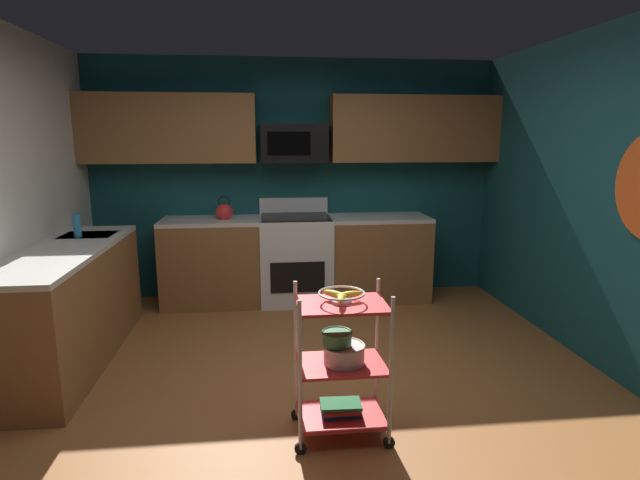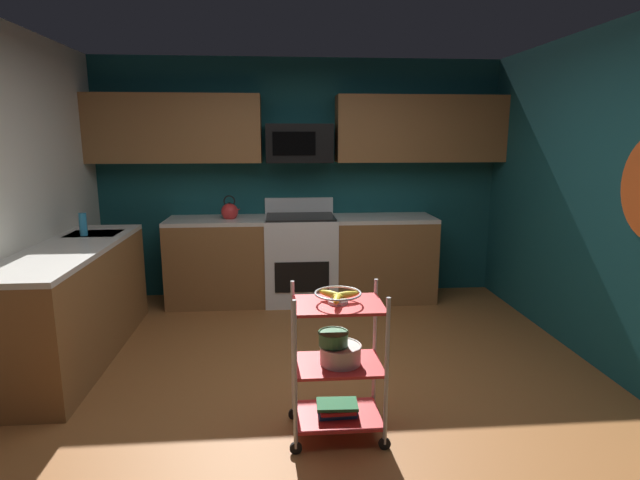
# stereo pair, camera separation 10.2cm
# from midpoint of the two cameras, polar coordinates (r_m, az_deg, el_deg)

# --- Properties ---
(floor) EXTENTS (4.40, 4.80, 0.04)m
(floor) POSITION_cam_midpoint_polar(r_m,az_deg,el_deg) (3.71, -1.06, -17.25)
(floor) COLOR #995B2D
(floor) RESTS_ON ground
(wall_back) EXTENTS (4.52, 0.06, 2.60)m
(wall_back) POSITION_cam_midpoint_polar(r_m,az_deg,el_deg) (5.69, -3.38, 6.83)
(wall_back) COLOR #14474C
(wall_back) RESTS_ON ground
(wall_right) EXTENTS (0.06, 4.80, 2.60)m
(wall_right) POSITION_cam_midpoint_polar(r_m,az_deg,el_deg) (4.13, 31.44, 3.37)
(wall_right) COLOR #14474C
(wall_right) RESTS_ON ground
(counter_run) EXTENTS (3.63, 2.64, 0.92)m
(counter_run) POSITION_cam_midpoint_polar(r_m,az_deg,el_deg) (4.99, -11.98, -3.86)
(counter_run) COLOR brown
(counter_run) RESTS_ON ground
(oven_range) EXTENTS (0.76, 0.65, 1.10)m
(oven_range) POSITION_cam_midpoint_polar(r_m,az_deg,el_deg) (5.50, -3.30, -2.02)
(oven_range) COLOR white
(oven_range) RESTS_ON ground
(upper_cabinets) EXTENTS (4.40, 0.33, 0.70)m
(upper_cabinets) POSITION_cam_midpoint_polar(r_m,az_deg,el_deg) (5.48, -3.29, 12.40)
(upper_cabinets) COLOR brown
(microwave) EXTENTS (0.70, 0.39, 0.40)m
(microwave) POSITION_cam_midpoint_polar(r_m,az_deg,el_deg) (5.45, -3.52, 10.83)
(microwave) COLOR black
(rolling_cart) EXTENTS (0.58, 0.38, 0.91)m
(rolling_cart) POSITION_cam_midpoint_polar(r_m,az_deg,el_deg) (3.07, 1.40, -13.80)
(rolling_cart) COLOR silver
(rolling_cart) RESTS_ON ground
(fruit_bowl) EXTENTS (0.27, 0.27, 0.07)m
(fruit_bowl) POSITION_cam_midpoint_polar(r_m,az_deg,el_deg) (2.92, 1.45, -6.25)
(fruit_bowl) COLOR silver
(fruit_bowl) RESTS_ON rolling_cart
(mixing_bowl_large) EXTENTS (0.25, 0.25, 0.11)m
(mixing_bowl_large) POSITION_cam_midpoint_polar(r_m,az_deg,el_deg) (3.05, 1.74, -12.64)
(mixing_bowl_large) COLOR silver
(mixing_bowl_large) RESTS_ON rolling_cart
(mixing_bowl_small) EXTENTS (0.18, 0.18, 0.08)m
(mixing_bowl_small) POSITION_cam_midpoint_polar(r_m,az_deg,el_deg) (3.00, 0.94, -10.94)
(mixing_bowl_small) COLOR #387F4C
(mixing_bowl_small) RESTS_ON rolling_cart
(book_stack) EXTENTS (0.25, 0.18, 0.07)m
(book_stack) POSITION_cam_midpoint_polar(r_m,az_deg,el_deg) (3.20, 1.38, -18.41)
(book_stack) COLOR #1E4C8C
(book_stack) RESTS_ON rolling_cart
(kettle) EXTENTS (0.21, 0.18, 0.26)m
(kettle) POSITION_cam_midpoint_polar(r_m,az_deg,el_deg) (5.41, -11.26, 3.15)
(kettle) COLOR red
(kettle) RESTS_ON counter_run
(dish_soap_bottle) EXTENTS (0.06, 0.06, 0.20)m
(dish_soap_bottle) POSITION_cam_midpoint_polar(r_m,az_deg,el_deg) (4.83, -26.25, 1.46)
(dish_soap_bottle) COLOR #2D8CBF
(dish_soap_bottle) RESTS_ON counter_run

